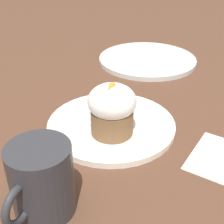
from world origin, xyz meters
The scene contains 7 objects.
ground_plane centered at (0.00, 0.00, 0.00)m, with size 4.00×4.00×0.00m, color #513323.
dessert_plate centered at (0.00, 0.00, 0.01)m, with size 0.24×0.24×0.01m.
carrot_cake centered at (0.03, 0.02, 0.06)m, with size 0.09×0.09×0.10m.
spoon centered at (0.00, -0.03, 0.01)m, with size 0.13×0.07×0.01m.
coffee_cup centered at (0.22, 0.00, 0.05)m, with size 0.12×0.08×0.10m.
side_plate centered at (-0.35, -0.05, 0.01)m, with size 0.28×0.28×0.01m.
paper_napkin centered at (0.01, 0.21, 0.00)m, with size 0.14×0.12×0.00m.
Camera 1 is at (0.46, 0.21, 0.33)m, focal length 50.00 mm.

